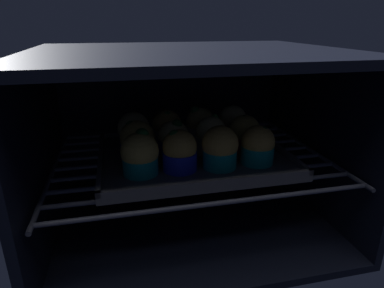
% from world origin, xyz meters
% --- Properties ---
extents(oven_cavity, '(0.59, 0.47, 0.37)m').
position_xyz_m(oven_cavity, '(0.00, 0.26, 0.17)').
color(oven_cavity, black).
rests_on(oven_cavity, ground).
extents(oven_rack, '(0.55, 0.42, 0.01)m').
position_xyz_m(oven_rack, '(0.00, 0.22, 0.14)').
color(oven_rack, '#444756').
rests_on(oven_rack, oven_cavity).
extents(baking_tray, '(0.37, 0.29, 0.02)m').
position_xyz_m(baking_tray, '(0.00, 0.20, 0.15)').
color(baking_tray, '#4C4C51').
rests_on(baking_tray, oven_rack).
extents(muffin_row0_col0, '(0.07, 0.07, 0.08)m').
position_xyz_m(muffin_row0_col0, '(-0.11, 0.13, 0.19)').
color(muffin_row0_col0, '#0C8C84').
rests_on(muffin_row0_col0, baking_tray).
extents(muffin_row0_col1, '(0.06, 0.06, 0.08)m').
position_xyz_m(muffin_row0_col1, '(-0.04, 0.13, 0.19)').
color(muffin_row0_col1, '#1928B7').
rests_on(muffin_row0_col1, baking_tray).
extents(muffin_row0_col2, '(0.07, 0.07, 0.08)m').
position_xyz_m(muffin_row0_col2, '(0.03, 0.13, 0.19)').
color(muffin_row0_col2, '#0C8C84').
rests_on(muffin_row0_col2, baking_tray).
extents(muffin_row0_col3, '(0.06, 0.06, 0.07)m').
position_xyz_m(muffin_row0_col3, '(0.11, 0.13, 0.19)').
color(muffin_row0_col3, '#0C8C84').
rests_on(muffin_row0_col3, baking_tray).
extents(muffin_row1_col0, '(0.07, 0.07, 0.08)m').
position_xyz_m(muffin_row1_col0, '(-0.11, 0.21, 0.19)').
color(muffin_row1_col0, '#1928B7').
rests_on(muffin_row1_col0, baking_tray).
extents(muffin_row1_col1, '(0.06, 0.06, 0.08)m').
position_xyz_m(muffin_row1_col1, '(-0.04, 0.21, 0.18)').
color(muffin_row1_col1, '#1928B7').
rests_on(muffin_row1_col1, baking_tray).
extents(muffin_row1_col2, '(0.06, 0.06, 0.08)m').
position_xyz_m(muffin_row1_col2, '(0.04, 0.20, 0.19)').
color(muffin_row1_col2, silver).
rests_on(muffin_row1_col2, baking_tray).
extents(muffin_row1_col3, '(0.06, 0.06, 0.07)m').
position_xyz_m(muffin_row1_col3, '(0.11, 0.20, 0.19)').
color(muffin_row1_col3, red).
rests_on(muffin_row1_col3, baking_tray).
extents(muffin_row2_col0, '(0.07, 0.07, 0.07)m').
position_xyz_m(muffin_row2_col0, '(-0.11, 0.27, 0.19)').
color(muffin_row2_col0, '#1928B7').
rests_on(muffin_row2_col0, baking_tray).
extents(muffin_row2_col1, '(0.06, 0.06, 0.07)m').
position_xyz_m(muffin_row2_col1, '(-0.04, 0.28, 0.19)').
color(muffin_row2_col1, silver).
rests_on(muffin_row2_col1, baking_tray).
extents(muffin_row2_col2, '(0.06, 0.06, 0.08)m').
position_xyz_m(muffin_row2_col2, '(0.04, 0.28, 0.19)').
color(muffin_row2_col2, silver).
rests_on(muffin_row2_col2, baking_tray).
extents(muffin_row2_col3, '(0.06, 0.06, 0.08)m').
position_xyz_m(muffin_row2_col3, '(0.11, 0.28, 0.19)').
color(muffin_row2_col3, '#7A238C').
rests_on(muffin_row2_col3, baking_tray).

